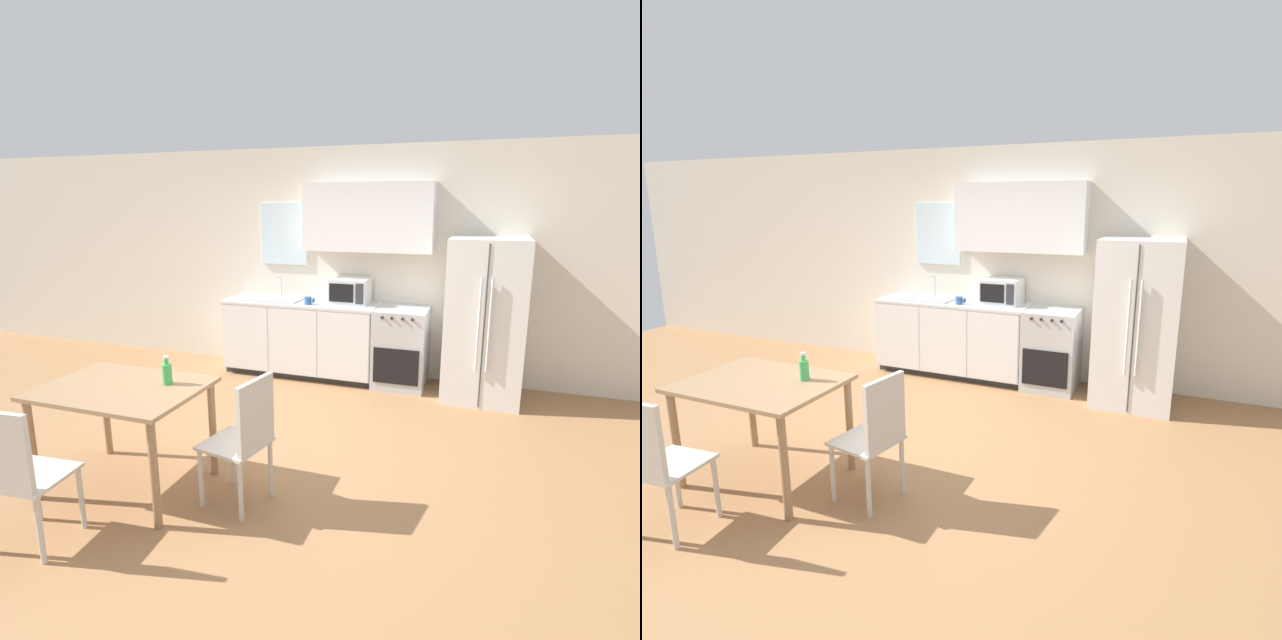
{
  "view_description": "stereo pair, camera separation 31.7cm",
  "coord_description": "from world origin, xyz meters",
  "views": [
    {
      "loc": [
        1.69,
        -3.43,
        2.03
      ],
      "look_at": [
        0.31,
        0.59,
        1.05
      ],
      "focal_mm": 28.0,
      "sensor_mm": 36.0,
      "label": 1
    },
    {
      "loc": [
        1.99,
        -3.32,
        2.03
      ],
      "look_at": [
        0.31,
        0.59,
        1.05
      ],
      "focal_mm": 28.0,
      "sensor_mm": 36.0,
      "label": 2
    }
  ],
  "objects": [
    {
      "name": "refrigerator",
      "position": [
        1.68,
        1.96,
        0.85
      ],
      "size": [
        0.79,
        0.82,
        1.71
      ],
      "color": "silver",
      "rests_on": "ground_plane"
    },
    {
      "name": "drink_bottle",
      "position": [
        -0.44,
        -0.58,
        0.86
      ],
      "size": [
        0.07,
        0.07,
        0.21
      ],
      "color": "#3FB259",
      "rests_on": "dining_table"
    },
    {
      "name": "dining_table",
      "position": [
        -0.72,
        -0.73,
        0.66
      ],
      "size": [
        1.13,
        0.82,
        0.78
      ],
      "color": "#997551",
      "rests_on": "ground_plane"
    },
    {
      "name": "kitchen_sink",
      "position": [
        -0.76,
        2.05,
        0.92
      ],
      "size": [
        0.65,
        0.43,
        0.27
      ],
      "color": "#B7BABC",
      "rests_on": "kitchen_counter"
    },
    {
      "name": "microwave",
      "position": [
        0.16,
        2.13,
        1.05
      ],
      "size": [
        0.45,
        0.38,
        0.29
      ],
      "color": "silver",
      "rests_on": "kitchen_counter"
    },
    {
      "name": "wall_back",
      "position": [
        0.05,
        2.35,
        1.44
      ],
      "size": [
        12.0,
        0.38,
        2.7
      ],
      "color": "beige",
      "rests_on": "ground_plane"
    },
    {
      "name": "oven_range",
      "position": [
        0.79,
        2.04,
        0.45
      ],
      "size": [
        0.58,
        0.65,
        0.9
      ],
      "color": "#B7BABC",
      "rests_on": "ground_plane"
    },
    {
      "name": "ground_plane",
      "position": [
        0.0,
        0.0,
        0.0
      ],
      "size": [
        12.0,
        12.0,
        0.0
      ],
      "primitive_type": "plane",
      "color": "#9E7047"
    },
    {
      "name": "dining_chair_side",
      "position": [
        0.22,
        -0.67,
        0.54
      ],
      "size": [
        0.46,
        0.46,
        0.93
      ],
      "rotation": [
        0.0,
        0.0,
        1.39
      ],
      "color": "beige",
      "rests_on": "ground_plane"
    },
    {
      "name": "coffee_mug",
      "position": [
        -0.27,
        1.88,
        0.95
      ],
      "size": [
        0.12,
        0.09,
        0.09
      ],
      "color": "#335999",
      "rests_on": "kitchen_counter"
    },
    {
      "name": "kitchen_counter",
      "position": [
        -0.42,
        2.04,
        0.46
      ],
      "size": [
        1.86,
        0.64,
        0.91
      ],
      "color": "#333333",
      "rests_on": "ground_plane"
    },
    {
      "name": "dining_chair_near",
      "position": [
        -0.82,
        -1.52,
        0.54
      ],
      "size": [
        0.43,
        0.43,
        0.93
      ],
      "rotation": [
        0.0,
        0.0,
        0.09
      ],
      "color": "beige",
      "rests_on": "ground_plane"
    }
  ]
}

